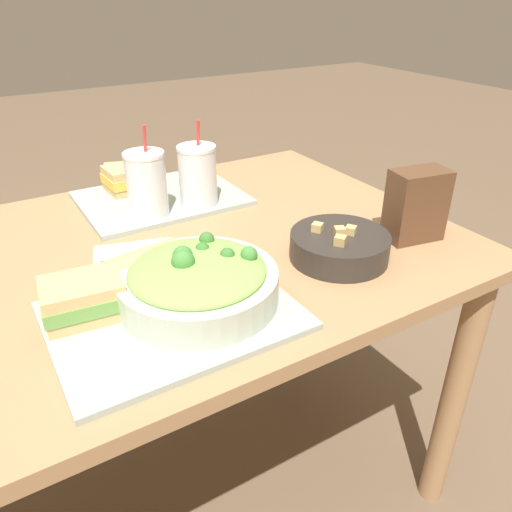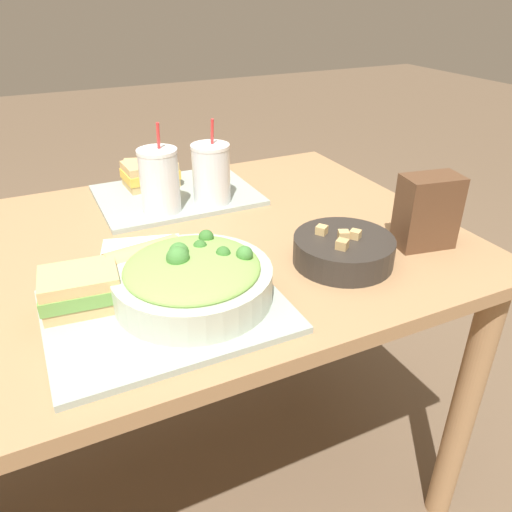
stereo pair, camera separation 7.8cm
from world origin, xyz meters
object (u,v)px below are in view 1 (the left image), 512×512
Objects in this scene: soup_bowl at (339,245)px; drink_cup_dark at (147,186)px; sandwich_far at (132,178)px; napkin_folded at (134,255)px; chip_bag at (416,205)px; drink_cup_red at (198,177)px; sandwich_near at (83,298)px; baguette_far at (130,173)px; salad_bowl at (198,281)px; baguette_near at (145,266)px.

drink_cup_dark reaches higher than soup_bowl.
napkin_folded is at bearing -112.65° from sandwich_far.
chip_bag is at bearing -56.06° from sandwich_far.
drink_cup_red reaches higher than sandwich_far.
sandwich_near is 0.48m from drink_cup_red.
baguette_far is 0.73× the size of napkin_folded.
drink_cup_red is (0.13, 0.00, -0.00)m from drink_cup_dark.
salad_bowl is at bearing -115.46° from drink_cup_red.
baguette_far reaches higher than sandwich_near.
drink_cup_red reaches higher than soup_bowl.
baguette_near is (-0.37, 0.09, 0.02)m from soup_bowl.
chip_bag reaches higher than baguette_far.
drink_cup_red is (0.24, 0.28, 0.03)m from baguette_near.
soup_bowl is 0.20m from chip_bag.
drink_cup_red is 1.10× the size of napkin_folded.
baguette_far is at bearing 76.99° from sandwich_far.
salad_bowl is at bearing -12.34° from sandwich_near.
sandwich_far is at bearing 83.36° from drink_cup_dark.
baguette_far is at bearing 135.86° from chip_bag.
sandwich_far is (0.13, 0.45, -0.00)m from baguette_near.
drink_cup_dark is (-0.03, -0.21, 0.04)m from baguette_far.
soup_bowl is at bearing -140.95° from baguette_far.
chip_bag is at bearing 0.91° from sandwich_near.
salad_bowl is at bearing -101.45° from sandwich_far.
soup_bowl is 0.95× the size of drink_cup_dark.
baguette_far is 0.88× the size of chip_bag.
napkin_folded is (-0.04, 0.23, -0.05)m from salad_bowl.
sandwich_far is 0.21m from drink_cup_red.
chip_bag is (0.42, -0.59, 0.03)m from baguette_far.
chip_bag reaches higher than sandwich_near.
drink_cup_dark reaches higher than sandwich_far.
sandwich_far is 0.70m from chip_bag.
soup_bowl is at bearing -70.93° from drink_cup_red.
salad_bowl is 0.12m from baguette_near.
napkin_folded is at bearing -121.16° from drink_cup_dark.
baguette_far is at bearing 71.88° from napkin_folded.
salad_bowl is 1.96× the size of sandwich_near.
drink_cup_dark is 0.13m from drink_cup_red.
sandwich_near is (-0.49, 0.05, 0.02)m from soup_bowl.
drink_cup_dark reaches higher than chip_bag.
baguette_near is 0.50m from baguette_far.
chip_bag is at bearing -3.06° from soup_bowl.
chip_bag is 0.59m from napkin_folded.
drink_cup_dark is at bearing 149.60° from chip_bag.
baguette_far is at bearing 82.94° from drink_cup_dark.
chip_bag is at bearing -23.40° from napkin_folded.
drink_cup_dark is (0.11, 0.28, 0.04)m from baguette_near.
baguette_far is at bearing 70.02° from sandwich_near.
drink_cup_dark is at bearing 60.45° from sandwich_near.
baguette_near is at bearing -178.34° from baguette_far.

